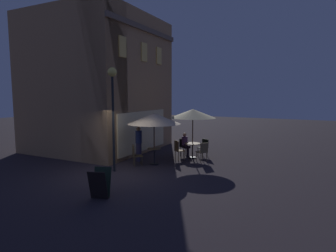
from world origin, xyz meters
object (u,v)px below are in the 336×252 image
Objects in this scene: street_lamp_near_corner at (113,95)px; cafe_table_1 at (192,147)px; cafe_chair_3 at (178,149)px; patio_umbrella_0 at (154,119)px; menu_sandwich_board at (100,184)px; cafe_chair_0 at (135,154)px; patron_standing_1 at (139,144)px; cafe_chair_4 at (203,150)px; cafe_chair_1 at (204,146)px; patron_seated_0 at (185,143)px; patio_umbrella_1 at (193,114)px; cafe_chair_2 at (184,145)px; cafe_table_0 at (154,154)px.

street_lamp_near_corner is 4.96m from cafe_table_1.
street_lamp_near_corner is 4.46× the size of cafe_chair_3.
street_lamp_near_corner is 1.77× the size of patio_umbrella_0.
menu_sandwich_board is 0.97× the size of cafe_chair_0.
street_lamp_near_corner is 2.57× the size of patron_standing_1.
street_lamp_near_corner is 4.99m from cafe_chair_4.
street_lamp_near_corner is 4.30m from cafe_chair_3.
cafe_chair_0 reaches higher than cafe_chair_1.
patron_seated_0 reaches higher than cafe_chair_1.
patio_umbrella_1 is 1.70m from patron_seated_0.
cafe_table_1 is 1.67m from patio_umbrella_1.
street_lamp_near_corner is at bearing -74.49° from cafe_chair_2.
cafe_chair_2 is at bearing 96.67° from patron_standing_1.
cafe_chair_2 is 0.74× the size of patron_seated_0.
cafe_table_1 is 0.32× the size of patio_umbrella_0.
cafe_chair_1 is at bearing -28.29° from cafe_table_0.
patio_umbrella_0 reaches higher than cafe_table_1.
patio_umbrella_0 is at bearing 0.00° from cafe_chair_0.
patio_umbrella_0 is (0.00, 0.00, 1.60)m from cafe_table_0.
cafe_table_0 is at bearing 150.36° from patio_umbrella_1.
cafe_chair_1 is at bearing -28.34° from street_lamp_near_corner.
menu_sandwich_board is 4.47m from cafe_table_0.
cafe_table_0 is at bearing 26.73° from patron_standing_1.
patio_umbrella_1 is 2.81× the size of cafe_chair_1.
patio_umbrella_0 is 1.46× the size of patron_standing_1.
street_lamp_near_corner reaches higher than patron_standing_1.
cafe_chair_2 is 2.61m from patron_standing_1.
cafe_chair_4 is at bearing -123.52° from patio_umbrella_1.
cafe_chair_2 is (4.13, -1.38, -2.66)m from street_lamp_near_corner.
cafe_chair_1 is 1.27m from cafe_chair_4.
patio_umbrella_1 is at bearing 0.00° from cafe_chair_3.
patron_seated_0 is (-0.08, -0.12, 0.14)m from cafe_chair_2.
patio_umbrella_1 is at bearing 13.34° from cafe_chair_0.
patio_umbrella_0 is 2.24m from patio_umbrella_1.
patio_umbrella_1 is at bearing -0.00° from patron_seated_0.
patron_seated_0 is (0.37, 0.55, 0.10)m from cafe_table_1.
patron_seated_0 is (1.02, 0.05, 0.11)m from cafe_chair_3.
patron_standing_1 is (0.22, 0.97, -1.25)m from patio_umbrella_0.
cafe_chair_1 reaches higher than cafe_table_0.
cafe_chair_3 is at bearing -53.02° from patron_seated_0.
patron_seated_0 is (2.89, -1.20, 0.12)m from cafe_chair_0.
cafe_chair_2 is at bearing -0.19° from cafe_chair_4.
patron_standing_1 reaches higher than cafe_chair_2.
cafe_chair_4 is at bearing -51.09° from patio_umbrella_0.
cafe_table_0 is 1.43m from cafe_chair_3.
patron_standing_1 is (0.79, 0.33, 0.29)m from cafe_chair_0.
patron_standing_1 is at bearing 77.31° from patio_umbrella_0.
menu_sandwich_board is at bearing -150.75° from street_lamp_near_corner.
patio_umbrella_0 is 2.10m from cafe_chair_3.
cafe_table_0 is at bearing -11.67° from menu_sandwich_board.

